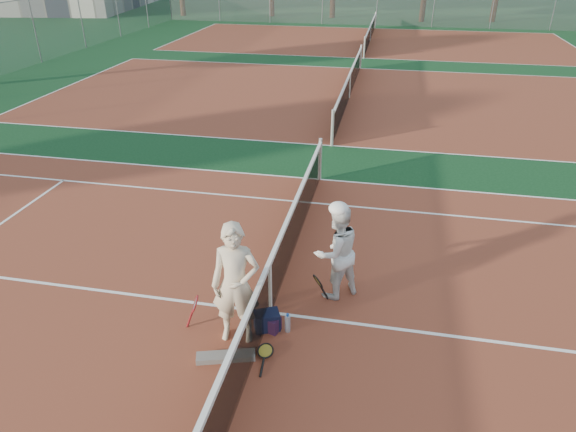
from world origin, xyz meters
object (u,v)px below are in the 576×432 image
(player_a, at_px, (236,284))
(sports_bag_purple, at_px, (270,324))
(racket_spare, at_px, (265,352))
(water_bottle, at_px, (288,324))
(racket_black_held, at_px, (318,289))
(net_main, at_px, (270,287))
(player_b, at_px, (336,252))
(racket_red, at_px, (196,312))
(sports_bag_navy, at_px, (267,321))

(player_a, relative_size, sports_bag_purple, 6.59)
(racket_spare, distance_m, water_bottle, 0.61)
(water_bottle, bearing_deg, racket_black_held, 67.05)
(net_main, distance_m, water_bottle, 0.64)
(player_b, bearing_deg, net_main, -2.67)
(player_b, relative_size, racket_spare, 2.82)
(sports_bag_purple, bearing_deg, player_a, -150.22)
(player_a, xyz_separation_m, racket_black_held, (1.06, 1.09, -0.70))
(racket_red, xyz_separation_m, racket_black_held, (1.76, 0.98, -0.01))
(water_bottle, bearing_deg, racket_spare, -111.06)
(player_a, distance_m, racket_black_held, 1.67)
(racket_spare, bearing_deg, water_bottle, -25.49)
(net_main, relative_size, player_a, 5.60)
(net_main, xyz_separation_m, racket_spare, (0.15, -0.95, -0.46))
(racket_black_held, relative_size, water_bottle, 1.84)
(racket_red, bearing_deg, player_b, 16.37)
(player_b, bearing_deg, water_bottle, 21.82)
(net_main, relative_size, racket_black_held, 19.84)
(racket_black_held, xyz_separation_m, water_bottle, (-0.35, -0.81, -0.13))
(racket_red, bearing_deg, racket_black_held, 12.95)
(sports_bag_purple, bearing_deg, racket_red, -172.46)
(net_main, xyz_separation_m, sports_bag_navy, (0.03, -0.38, -0.36))
(player_a, xyz_separation_m, racket_spare, (0.50, -0.29, -0.93))
(racket_spare, height_order, water_bottle, water_bottle)
(net_main, relative_size, sports_bag_purple, 36.87)
(racket_black_held, distance_m, racket_spare, 1.51)
(racket_spare, bearing_deg, racket_black_held, -26.62)
(racket_red, bearing_deg, racket_spare, -34.40)
(sports_bag_navy, distance_m, water_bottle, 0.33)
(player_a, bearing_deg, water_bottle, 13.07)
(player_a, bearing_deg, racket_spare, -38.36)
(player_a, relative_size, racket_spare, 3.27)
(sports_bag_navy, bearing_deg, racket_red, -170.89)
(sports_bag_navy, height_order, sports_bag_purple, sports_bag_navy)
(player_a, relative_size, sports_bag_navy, 5.09)
(sports_bag_purple, bearing_deg, player_b, 52.63)
(sports_bag_purple, distance_m, water_bottle, 0.27)
(racket_black_held, height_order, water_bottle, racket_black_held)
(racket_black_held, xyz_separation_m, sports_bag_purple, (-0.62, -0.83, -0.16))
(net_main, bearing_deg, player_a, -118.12)
(player_b, height_order, racket_black_held, player_b)
(net_main, height_order, racket_red, net_main)
(racket_black_held, bearing_deg, player_b, -167.72)
(racket_red, distance_m, sports_bag_navy, 1.11)
(racket_black_held, xyz_separation_m, sports_bag_navy, (-0.68, -0.81, -0.12))
(racket_red, xyz_separation_m, water_bottle, (1.42, 0.17, -0.14))
(racket_red, relative_size, racket_black_held, 1.04)
(net_main, height_order, water_bottle, net_main)
(sports_bag_navy, bearing_deg, player_b, 50.23)
(racket_black_held, distance_m, water_bottle, 0.89)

